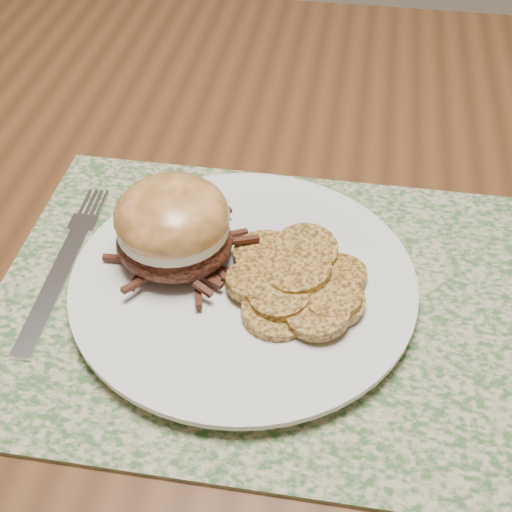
{
  "coord_description": "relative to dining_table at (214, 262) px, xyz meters",
  "views": [
    {
      "loc": [
        0.13,
        -0.51,
        1.17
      ],
      "look_at": [
        0.06,
        -0.11,
        0.79
      ],
      "focal_mm": 50.0,
      "sensor_mm": 36.0,
      "label": 1
    }
  ],
  "objects": [
    {
      "name": "dining_table",
      "position": [
        0.0,
        0.0,
        0.0
      ],
      "size": [
        1.5,
        0.9,
        0.75
      ],
      "color": "#5A331A",
      "rests_on": "ground"
    },
    {
      "name": "placemat",
      "position": [
        0.08,
        -0.12,
        0.08
      ],
      "size": [
        0.45,
        0.33,
        0.0
      ],
      "primitive_type": "cube",
      "color": "#395E30",
      "rests_on": "dining_table"
    },
    {
      "name": "dinner_plate",
      "position": [
        0.05,
        -0.12,
        0.09
      ],
      "size": [
        0.26,
        0.26,
        0.02
      ],
      "primitive_type": "cylinder",
      "color": "silver",
      "rests_on": "placemat"
    },
    {
      "name": "pork_sandwich",
      "position": [
        -0.01,
        -0.1,
        0.13
      ],
      "size": [
        0.1,
        0.1,
        0.07
      ],
      "rotation": [
        0.0,
        0.0,
        -0.06
      ],
      "color": "black",
      "rests_on": "dinner_plate"
    },
    {
      "name": "roasted_potatoes",
      "position": [
        0.1,
        -0.12,
        0.11
      ],
      "size": [
        0.13,
        0.14,
        0.03
      ],
      "color": "#AF7D33",
      "rests_on": "dinner_plate"
    },
    {
      "name": "fork",
      "position": [
        -0.1,
        -0.11,
        0.09
      ],
      "size": [
        0.03,
        0.2,
        0.0
      ],
      "rotation": [
        0.0,
        0.0,
        0.03
      ],
      "color": "silver",
      "rests_on": "placemat"
    }
  ]
}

